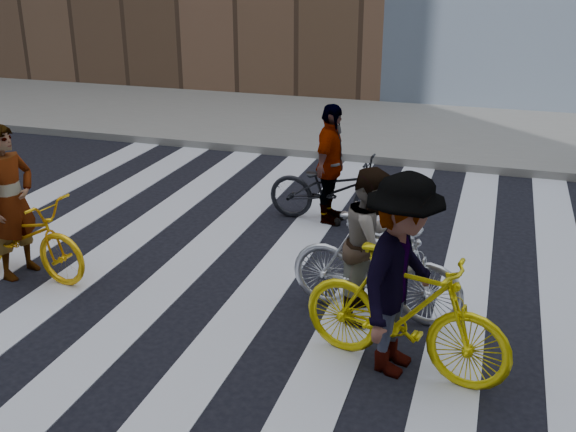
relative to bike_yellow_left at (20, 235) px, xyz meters
The scene contains 11 objects.
ground 2.49m from the bike_yellow_left, 18.69° to the left, with size 100.00×100.00×0.00m, color black.
sidewalk_far 8.61m from the bike_yellow_left, 74.43° to the left, with size 100.00×5.00×0.15m, color gray.
zebra_crosswalk 2.49m from the bike_yellow_left, 18.69° to the left, with size 8.25×10.00×0.01m.
bike_yellow_left is the anchor object (origin of this frame).
bike_silver_mid 4.19m from the bike_yellow_left, ahead, with size 0.52×1.85×1.11m, color silver.
bike_yellow_right 4.65m from the bike_yellow_left, ahead, with size 0.56×1.97×1.18m, color yellow.
bike_dark_rear 4.16m from the bike_yellow_left, 41.79° to the left, with size 0.66×1.88×0.99m, color black.
rider_left 0.42m from the bike_yellow_left, behind, with size 0.67×0.44×1.84m, color slate.
rider_mid 4.15m from the bike_yellow_left, ahead, with size 0.79×0.62×1.63m, color slate.
rider_right 4.62m from the bike_yellow_left, ahead, with size 1.22×0.70×1.89m, color slate.
rider_rear 4.14m from the bike_yellow_left, 42.25° to the left, with size 1.00×0.42×1.71m, color slate.
Camera 1 is at (2.92, -6.78, 3.58)m, focal length 42.00 mm.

